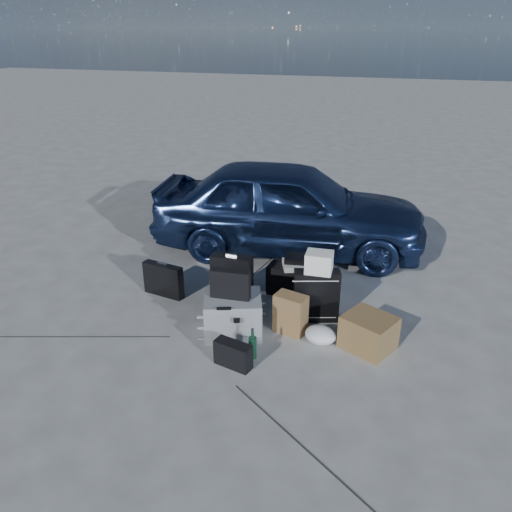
{
  "coord_description": "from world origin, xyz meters",
  "views": [
    {
      "loc": [
        1.5,
        -4.03,
        2.87
      ],
      "look_at": [
        -0.08,
        0.85,
        0.52
      ],
      "focal_mm": 35.0,
      "sensor_mm": 36.0,
      "label": 1
    }
  ],
  "objects": [
    {
      "name": "ground",
      "position": [
        0.0,
        0.0,
        0.0
      ],
      "size": [
        60.0,
        60.0,
        0.0
      ],
      "primitive_type": "plane",
      "color": "#B1B1AC",
      "rests_on": "ground"
    },
    {
      "name": "car",
      "position": [
        -0.08,
        2.32,
        0.63
      ],
      "size": [
        3.86,
        1.97,
        1.26
      ],
      "primitive_type": "imported",
      "rotation": [
        0.0,
        0.0,
        1.71
      ],
      "color": "navy",
      "rests_on": "ground"
    },
    {
      "name": "pelican_case",
      "position": [
        -0.07,
        0.05,
        0.21
      ],
      "size": [
        0.7,
        0.63,
        0.41
      ],
      "primitive_type": "cube",
      "rotation": [
        0.0,
        0.0,
        0.35
      ],
      "color": "gray",
      "rests_on": "ground"
    },
    {
      "name": "laptop_bag",
      "position": [
        -0.09,
        0.04,
        0.56
      ],
      "size": [
        0.4,
        0.13,
        0.3
      ],
      "primitive_type": "cube",
      "rotation": [
        0.0,
        0.0,
        0.08
      ],
      "color": "black",
      "rests_on": "pelican_case"
    },
    {
      "name": "briefcase",
      "position": [
        -1.13,
        0.56,
        0.2
      ],
      "size": [
        0.51,
        0.19,
        0.39
      ],
      "primitive_type": "cube",
      "rotation": [
        0.0,
        0.0,
        -0.17
      ],
      "color": "black",
      "rests_on": "ground"
    },
    {
      "name": "suitcase_left",
      "position": [
        -0.29,
        0.61,
        0.3
      ],
      "size": [
        0.46,
        0.18,
        0.59
      ],
      "primitive_type": "cube",
      "rotation": [
        0.0,
        0.0,
        0.02
      ],
      "color": "black",
      "rests_on": "ground"
    },
    {
      "name": "suitcase_right",
      "position": [
        0.68,
        0.57,
        0.29
      ],
      "size": [
        0.51,
        0.31,
        0.57
      ],
      "primitive_type": "cube",
      "rotation": [
        0.0,
        0.0,
        0.32
      ],
      "color": "black",
      "rests_on": "ground"
    },
    {
      "name": "white_carton",
      "position": [
        0.69,
        0.56,
        0.68
      ],
      "size": [
        0.28,
        0.23,
        0.22
      ],
      "primitive_type": "cube",
      "rotation": [
        0.0,
        0.0,
        0.06
      ],
      "color": "white",
      "rests_on": "suitcase_right"
    },
    {
      "name": "duffel_bag",
      "position": [
        0.37,
        1.06,
        0.18
      ],
      "size": [
        0.72,
        0.35,
        0.35
      ],
      "primitive_type": "cube",
      "rotation": [
        0.0,
        0.0,
        -0.07
      ],
      "color": "black",
      "rests_on": "ground"
    },
    {
      "name": "flat_box_white",
      "position": [
        0.38,
        1.05,
        0.39
      ],
      "size": [
        0.45,
        0.4,
        0.07
      ],
      "primitive_type": "cube",
      "rotation": [
        0.0,
        0.0,
        0.37
      ],
      "color": "white",
      "rests_on": "duffel_bag"
    },
    {
      "name": "flat_box_black",
      "position": [
        0.36,
        1.07,
        0.45
      ],
      "size": [
        0.34,
        0.27,
        0.07
      ],
      "primitive_type": "cube",
      "rotation": [
        0.0,
        0.0,
        0.16
      ],
      "color": "black",
      "rests_on": "flat_box_white"
    },
    {
      "name": "kraft_bag",
      "position": [
        0.48,
        0.25,
        0.21
      ],
      "size": [
        0.36,
        0.26,
        0.43
      ],
      "primitive_type": "cube",
      "rotation": [
        0.0,
        0.0,
        -0.25
      ],
      "color": "#946740",
      "rests_on": "ground"
    },
    {
      "name": "cardboard_box",
      "position": [
        1.28,
        0.21,
        0.17
      ],
      "size": [
        0.58,
        0.56,
        0.34
      ],
      "primitive_type": "cube",
      "rotation": [
        0.0,
        0.0,
        -0.45
      ],
      "color": "brown",
      "rests_on": "ground"
    },
    {
      "name": "plastic_bag",
      "position": [
        0.82,
        0.15,
        0.09
      ],
      "size": [
        0.35,
        0.31,
        0.17
      ],
      "primitive_type": "ellipsoid",
      "rotation": [
        0.0,
        0.0,
        -0.15
      ],
      "color": "white",
      "rests_on": "ground"
    },
    {
      "name": "messenger_bag",
      "position": [
        0.12,
        -0.47,
        0.12
      ],
      "size": [
        0.38,
        0.21,
        0.25
      ],
      "primitive_type": "cube",
      "rotation": [
        0.0,
        0.0,
        -0.24
      ],
      "color": "black",
      "rests_on": "ground"
    },
    {
      "name": "green_bottle",
      "position": [
        0.25,
        -0.3,
        0.15
      ],
      "size": [
        0.09,
        0.09,
        0.3
      ],
      "primitive_type": "cylinder",
      "rotation": [
        0.0,
        0.0,
        -0.12
      ],
      "color": "#0F331E",
      "rests_on": "ground"
    }
  ]
}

